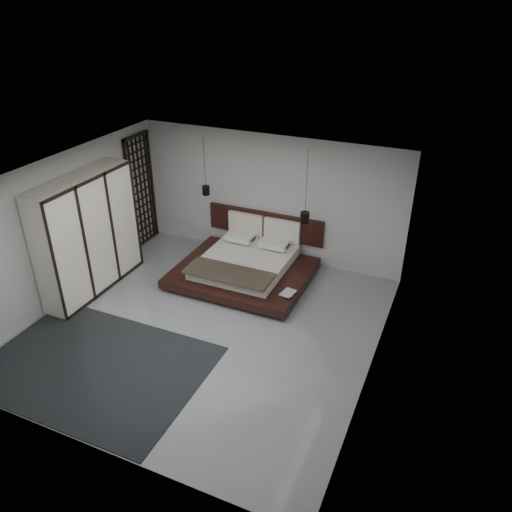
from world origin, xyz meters
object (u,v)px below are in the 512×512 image
at_px(pendant_left, 206,190).
at_px(pendant_right, 305,217).
at_px(bed, 246,264).
at_px(wardrobe, 88,235).
at_px(lattice_screen, 142,191).
at_px(rug, 95,366).

bearing_deg(pendant_left, pendant_right, -0.00).
xyz_separation_m(bed, wardrobe, (-2.64, -1.62, 0.90)).
distance_m(lattice_screen, rug, 4.72).
relative_size(pendant_left, wardrobe, 0.53).
relative_size(pendant_left, rug, 0.36).
height_order(lattice_screen, pendant_left, pendant_left).
bearing_deg(bed, wardrobe, -148.36).
bearing_deg(wardrobe, rug, -51.45).
distance_m(pendant_left, rug, 4.35).
height_order(pendant_left, rug, pendant_left).
xyz_separation_m(lattice_screen, wardrobe, (0.25, -2.16, -0.11)).
height_order(pendant_left, wardrobe, pendant_left).
bearing_deg(pendant_left, bed, -20.73).
bearing_deg(rug, bed, 73.74).
distance_m(pendant_right, wardrobe, 4.28).
bearing_deg(pendant_left, rug, -89.09).
bearing_deg(bed, rug, -106.26).
height_order(pendant_right, rug, pendant_right).
bearing_deg(wardrobe, lattice_screen, 96.64).
bearing_deg(rug, pendant_left, 90.91).
distance_m(wardrobe, rug, 2.80).
relative_size(pendant_left, pendant_right, 0.84).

